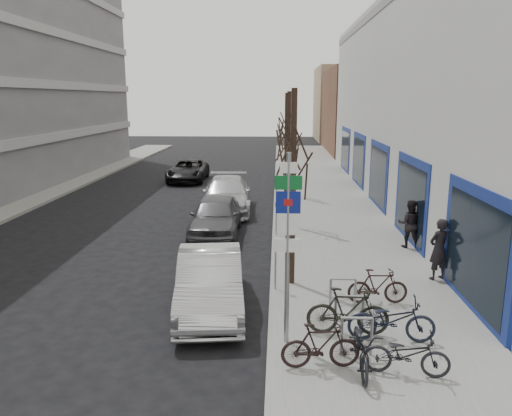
# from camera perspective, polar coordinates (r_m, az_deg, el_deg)

# --- Properties ---
(ground) EXTENTS (120.00, 120.00, 0.00)m
(ground) POSITION_cam_1_polar(r_m,az_deg,el_deg) (11.34, -9.21, -15.25)
(ground) COLOR black
(ground) RESTS_ON ground
(sidewalk_east) EXTENTS (5.00, 70.00, 0.15)m
(sidewalk_east) POSITION_cam_1_polar(r_m,az_deg,el_deg) (20.61, 8.90, -2.21)
(sidewalk_east) COLOR slate
(sidewalk_east) RESTS_ON ground
(brick_building_far) EXTENTS (12.00, 14.00, 8.00)m
(brick_building_far) POSITION_cam_1_polar(r_m,az_deg,el_deg) (50.99, 15.04, 10.66)
(brick_building_far) COLOR brown
(brick_building_far) RESTS_ON ground
(tan_building_far) EXTENTS (13.00, 12.00, 9.00)m
(tan_building_far) POSITION_cam_1_polar(r_m,az_deg,el_deg) (65.80, 12.69, 11.53)
(tan_building_far) COLOR #937A5B
(tan_building_far) RESTS_ON ground
(highway_sign_pole) EXTENTS (0.55, 0.10, 4.20)m
(highway_sign_pole) POSITION_cam_1_polar(r_m,az_deg,el_deg) (10.19, 3.64, -3.42)
(highway_sign_pole) COLOR gray
(highway_sign_pole) RESTS_ON ground
(bike_rack) EXTENTS (0.66, 2.26, 0.83)m
(bike_rack) POSITION_cam_1_polar(r_m,az_deg,el_deg) (11.49, 10.59, -11.27)
(bike_rack) COLOR gray
(bike_rack) RESTS_ON sidewalk_east
(tree_near) EXTENTS (1.80, 1.80, 5.50)m
(tree_near) POSITION_cam_1_polar(r_m,az_deg,el_deg) (13.37, 4.33, 7.54)
(tree_near) COLOR black
(tree_near) RESTS_ON ground
(tree_mid) EXTENTS (1.80, 1.80, 5.50)m
(tree_mid) POSITION_cam_1_polar(r_m,az_deg,el_deg) (19.85, 3.77, 9.15)
(tree_mid) COLOR black
(tree_mid) RESTS_ON ground
(tree_far) EXTENTS (1.80, 1.80, 5.50)m
(tree_far) POSITION_cam_1_polar(r_m,az_deg,el_deg) (26.34, 3.48, 9.97)
(tree_far) COLOR black
(tree_far) RESTS_ON ground
(meter_front) EXTENTS (0.10, 0.08, 1.27)m
(meter_front) POSITION_cam_1_polar(r_m,az_deg,el_deg) (13.52, 2.26, -6.20)
(meter_front) COLOR gray
(meter_front) RESTS_ON sidewalk_east
(meter_mid) EXTENTS (0.10, 0.08, 1.27)m
(meter_mid) POSITION_cam_1_polar(r_m,az_deg,el_deg) (18.82, 2.35, -0.83)
(meter_mid) COLOR gray
(meter_mid) RESTS_ON sidewalk_east
(meter_back) EXTENTS (0.10, 0.08, 1.27)m
(meter_back) POSITION_cam_1_polar(r_m,az_deg,el_deg) (24.20, 2.41, 2.16)
(meter_back) COLOR gray
(meter_back) RESTS_ON sidewalk_east
(bike_near_left) EXTENTS (0.57, 1.75, 1.06)m
(bike_near_left) POSITION_cam_1_polar(r_m,az_deg,el_deg) (10.01, 11.98, -14.93)
(bike_near_left) COLOR black
(bike_near_left) RESTS_ON sidewalk_east
(bike_near_right) EXTENTS (1.58, 0.60, 0.94)m
(bike_near_right) POSITION_cam_1_polar(r_m,az_deg,el_deg) (9.97, 7.39, -15.29)
(bike_near_right) COLOR black
(bike_near_right) RESTS_ON sidewalk_east
(bike_mid_curb) EXTENTS (1.88, 0.68, 1.13)m
(bike_mid_curb) POSITION_cam_1_polar(r_m,az_deg,el_deg) (11.20, 15.24, -11.85)
(bike_mid_curb) COLOR black
(bike_mid_curb) RESTS_ON sidewalk_east
(bike_mid_inner) EXTENTS (1.84, 0.62, 1.10)m
(bike_mid_inner) POSITION_cam_1_polar(r_m,az_deg,el_deg) (11.29, 10.45, -11.48)
(bike_mid_inner) COLOR black
(bike_mid_inner) RESTS_ON sidewalk_east
(bike_far_curb) EXTENTS (1.65, 0.74, 0.97)m
(bike_far_curb) POSITION_cam_1_polar(r_m,az_deg,el_deg) (10.07, 16.86, -15.34)
(bike_far_curb) COLOR black
(bike_far_curb) RESTS_ON sidewalk_east
(bike_far_inner) EXTENTS (1.54, 0.51, 0.93)m
(bike_far_inner) POSITION_cam_1_polar(r_m,az_deg,el_deg) (13.08, 13.74, -8.64)
(bike_far_inner) COLOR black
(bike_far_inner) RESTS_ON sidewalk_east
(parked_car_front) EXTENTS (2.10, 4.67, 1.49)m
(parked_car_front) POSITION_cam_1_polar(r_m,az_deg,el_deg) (12.69, -5.30, -8.36)
(parked_car_front) COLOR #B9B9BF
(parked_car_front) RESTS_ON ground
(parked_car_mid) EXTENTS (1.91, 4.57, 1.55)m
(parked_car_mid) POSITION_cam_1_polar(r_m,az_deg,el_deg) (19.32, -4.63, -0.95)
(parked_car_mid) COLOR #4F4F54
(parked_car_mid) RESTS_ON ground
(parked_car_back) EXTENTS (2.54, 5.55, 1.57)m
(parked_car_back) POSITION_cam_1_polar(r_m,az_deg,el_deg) (23.53, -3.34, 1.53)
(parked_car_back) COLOR #B7B6BC
(parked_car_back) RESTS_ON ground
(lane_car) EXTENTS (2.34, 4.95, 1.37)m
(lane_car) POSITION_cam_1_polar(r_m,az_deg,el_deg) (32.45, -7.78, 4.28)
(lane_car) COLOR black
(lane_car) RESTS_ON ground
(pedestrian_near) EXTENTS (0.77, 0.67, 1.78)m
(pedestrian_near) POSITION_cam_1_polar(r_m,az_deg,el_deg) (15.12, 20.16, -4.45)
(pedestrian_near) COLOR black
(pedestrian_near) RESTS_ON sidewalk_east
(pedestrian_far) EXTENTS (0.71, 0.56, 1.70)m
(pedestrian_far) POSITION_cam_1_polar(r_m,az_deg,el_deg) (18.04, 17.13, -1.70)
(pedestrian_far) COLOR black
(pedestrian_far) RESTS_ON sidewalk_east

